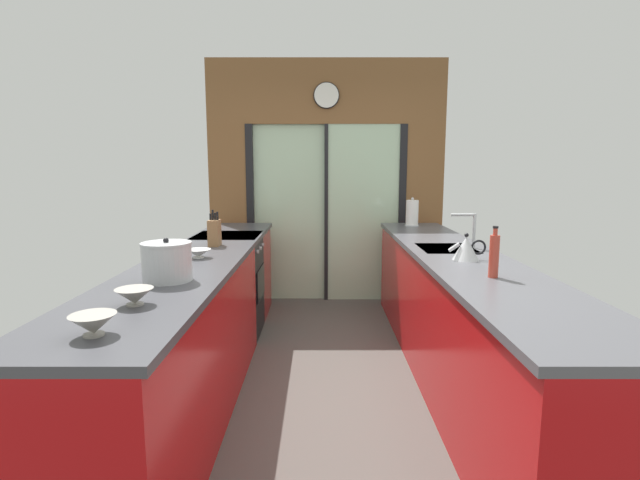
# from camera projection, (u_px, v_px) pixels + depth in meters

# --- Properties ---
(ground_plane) EXTENTS (5.04, 7.60, 0.02)m
(ground_plane) POSITION_uv_depth(u_px,v_px,m) (328.00, 362.00, 3.76)
(ground_plane) COLOR #4C4742
(back_wall_unit) EXTENTS (2.64, 0.12, 2.70)m
(back_wall_unit) POSITION_uv_depth(u_px,v_px,m) (325.00, 167.00, 5.30)
(back_wall_unit) COLOR brown
(back_wall_unit) RESTS_ON ground_plane
(left_counter_run) EXTENTS (0.62, 3.80, 0.92)m
(left_counter_run) POSITION_uv_depth(u_px,v_px,m) (196.00, 324.00, 3.22)
(left_counter_run) COLOR #AD0C0F
(left_counter_run) RESTS_ON ground_plane
(right_counter_run) EXTENTS (0.62, 3.80, 0.92)m
(right_counter_run) POSITION_uv_depth(u_px,v_px,m) (455.00, 316.00, 3.39)
(right_counter_run) COLOR #AD0C0F
(right_counter_run) RESTS_ON ground_plane
(sink_faucet) EXTENTS (0.19, 0.02, 0.26)m
(sink_faucet) POSITION_uv_depth(u_px,v_px,m) (469.00, 225.00, 3.54)
(sink_faucet) COLOR #B7BABC
(sink_faucet) RESTS_ON right_counter_run
(oven_range) EXTENTS (0.60, 0.60, 0.92)m
(oven_range) POSITION_uv_depth(u_px,v_px,m) (228.00, 285.00, 4.33)
(oven_range) COLOR black
(oven_range) RESTS_ON ground_plane
(mixing_bowl_near) EXTENTS (0.17, 0.17, 0.08)m
(mixing_bowl_near) POSITION_uv_depth(u_px,v_px,m) (92.00, 324.00, 1.70)
(mixing_bowl_near) COLOR gray
(mixing_bowl_near) RESTS_ON left_counter_run
(mixing_bowl_mid) EXTENTS (0.17, 0.17, 0.08)m
(mixing_bowl_mid) POSITION_uv_depth(u_px,v_px,m) (133.00, 296.00, 2.08)
(mixing_bowl_mid) COLOR gray
(mixing_bowl_mid) RESTS_ON left_counter_run
(mixing_bowl_far) EXTENTS (0.17, 0.17, 0.06)m
(mixing_bowl_far) POSITION_uv_depth(u_px,v_px,m) (197.00, 253.00, 3.17)
(mixing_bowl_far) COLOR silver
(mixing_bowl_far) RESTS_ON left_counter_run
(knife_block) EXTENTS (0.08, 0.14, 0.28)m
(knife_block) POSITION_uv_depth(u_px,v_px,m) (213.00, 232.00, 3.66)
(knife_block) COLOR brown
(knife_block) RESTS_ON left_counter_run
(stock_pot) EXTENTS (0.27, 0.27, 0.23)m
(stock_pot) POSITION_uv_depth(u_px,v_px,m) (166.00, 262.00, 2.52)
(stock_pot) COLOR #B7BABC
(stock_pot) RESTS_ON left_counter_run
(kettle) EXTENTS (0.25, 0.17, 0.18)m
(kettle) POSITION_uv_depth(u_px,v_px,m) (465.00, 248.00, 3.10)
(kettle) COLOR #B7BABC
(kettle) RESTS_ON right_counter_run
(soap_bottle) EXTENTS (0.05, 0.05, 0.29)m
(soap_bottle) POSITION_uv_depth(u_px,v_px,m) (493.00, 255.00, 2.60)
(soap_bottle) COLOR #B23D2D
(soap_bottle) RESTS_ON right_counter_run
(paper_towel_roll) EXTENTS (0.15, 0.15, 0.30)m
(paper_towel_roll) POSITION_uv_depth(u_px,v_px,m) (411.00, 213.00, 4.91)
(paper_towel_roll) COLOR #B7BABC
(paper_towel_roll) RESTS_ON right_counter_run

